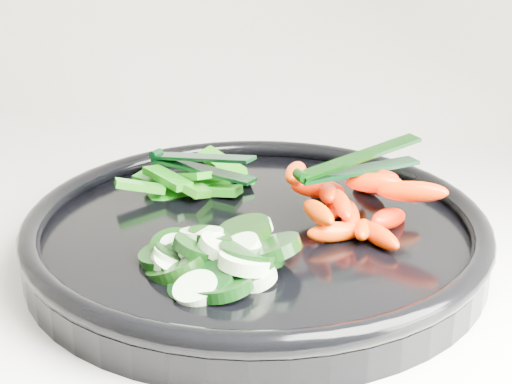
# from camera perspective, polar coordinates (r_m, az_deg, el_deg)

# --- Properties ---
(veggie_tray) EXTENTS (0.49, 0.49, 0.04)m
(veggie_tray) POSITION_cam_1_polar(r_m,az_deg,el_deg) (0.58, 0.00, -3.16)
(veggie_tray) COLOR black
(veggie_tray) RESTS_ON counter
(cucumber_pile) EXTENTS (0.13, 0.13, 0.04)m
(cucumber_pile) POSITION_cam_1_polar(r_m,az_deg,el_deg) (0.52, -3.70, -5.19)
(cucumber_pile) COLOR black
(cucumber_pile) RESTS_ON veggie_tray
(carrot_pile) EXTENTS (0.14, 0.15, 0.06)m
(carrot_pile) POSITION_cam_1_polar(r_m,az_deg,el_deg) (0.59, 7.75, -0.66)
(carrot_pile) COLOR #F01100
(carrot_pile) RESTS_ON veggie_tray
(pepper_pile) EXTENTS (0.12, 0.12, 0.04)m
(pepper_pile) POSITION_cam_1_polar(r_m,az_deg,el_deg) (0.65, -5.13, 0.83)
(pepper_pile) COLOR #146509
(pepper_pile) RESTS_ON veggie_tray
(tong_carrot) EXTENTS (0.09, 0.09, 0.02)m
(tong_carrot) POSITION_cam_1_polar(r_m,az_deg,el_deg) (0.58, 8.01, 2.22)
(tong_carrot) COLOR black
(tong_carrot) RESTS_ON carrot_pile
(tong_pepper) EXTENTS (0.11, 0.05, 0.02)m
(tong_pepper) POSITION_cam_1_polar(r_m,az_deg,el_deg) (0.65, -4.60, 2.34)
(tong_pepper) COLOR black
(tong_pepper) RESTS_ON pepper_pile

